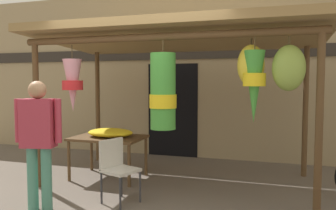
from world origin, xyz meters
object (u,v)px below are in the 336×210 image
object	(u,v)px
flower_heap_on_table	(111,133)
folding_chair	(117,165)
vendor_in_orange	(38,135)
display_table	(108,141)

from	to	relation	value
flower_heap_on_table	folding_chair	world-z (taller)	folding_chair
folding_chair	vendor_in_orange	bearing A→B (deg)	-144.59
flower_heap_on_table	folding_chair	distance (m)	1.17
flower_heap_on_table	vendor_in_orange	distance (m)	1.56
display_table	flower_heap_on_table	bearing A→B (deg)	-11.74
folding_chair	vendor_in_orange	distance (m)	1.07
flower_heap_on_table	vendor_in_orange	size ratio (longest dim) A/B	0.48
display_table	folding_chair	world-z (taller)	folding_chair
display_table	vendor_in_orange	distance (m)	1.59
folding_chair	vendor_in_orange	xyz separation A→B (m)	(-0.79, -0.56, 0.45)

